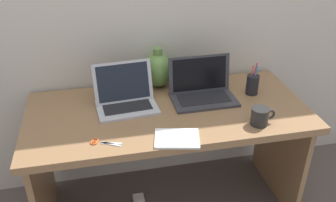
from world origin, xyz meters
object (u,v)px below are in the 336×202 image
(laptop_left, at_px, (125,95))
(laptop_right, at_px, (202,88))
(green_vase, at_px, (158,70))
(coffee_mug, at_px, (260,116))
(notebook_stack, at_px, (177,138))
(pen_cup, at_px, (252,84))
(scissors, at_px, (100,142))
(power_brick, at_px, (139,199))

(laptop_left, height_order, laptop_right, laptop_left)
(green_vase, xyz_separation_m, coffee_mug, (0.42, -0.52, -0.06))
(laptop_left, xyz_separation_m, green_vase, (0.22, 0.19, 0.04))
(notebook_stack, relative_size, coffee_mug, 1.66)
(laptop_right, xyz_separation_m, pen_cup, (0.29, -0.02, 0.00))
(scissors, bearing_deg, laptop_right, 29.19)
(notebook_stack, height_order, pen_cup, pen_cup)
(laptop_left, height_order, power_brick, laptop_left)
(pen_cup, relative_size, scissors, 1.30)
(laptop_left, xyz_separation_m, notebook_stack, (0.20, -0.36, -0.06))
(coffee_mug, height_order, pen_cup, pen_cup)
(power_brick, bearing_deg, notebook_stack, -65.51)
(laptop_right, xyz_separation_m, power_brick, (-0.39, -0.02, -0.75))
(coffee_mug, bearing_deg, pen_cup, 73.57)
(notebook_stack, height_order, power_brick, notebook_stack)
(laptop_right, xyz_separation_m, green_vase, (-0.21, 0.19, 0.05))
(green_vase, xyz_separation_m, scissors, (-0.37, -0.51, -0.10))
(green_vase, relative_size, scissors, 1.65)
(laptop_right, height_order, green_vase, green_vase)
(laptop_left, relative_size, pen_cup, 1.77)
(laptop_right, distance_m, pen_cup, 0.29)
(laptop_right, distance_m, power_brick, 0.84)
(coffee_mug, distance_m, pen_cup, 0.32)
(scissors, bearing_deg, pen_cup, 19.13)
(green_vase, distance_m, power_brick, 0.84)
(notebook_stack, bearing_deg, laptop_right, 58.40)
(notebook_stack, bearing_deg, laptop_left, 118.76)
(pen_cup, bearing_deg, power_brick, 179.96)
(notebook_stack, height_order, scissors, notebook_stack)
(laptop_left, distance_m, laptop_right, 0.43)
(laptop_right, distance_m, scissors, 0.67)
(laptop_left, bearing_deg, power_brick, -18.88)
(power_brick, bearing_deg, laptop_right, 3.02)
(laptop_right, bearing_deg, power_brick, -176.98)
(laptop_left, xyz_separation_m, laptop_right, (0.43, 0.01, -0.00))
(notebook_stack, bearing_deg, green_vase, 88.36)
(scissors, height_order, power_brick, scissors)
(laptop_left, distance_m, power_brick, 0.75)
(laptop_left, relative_size, notebook_stack, 1.61)
(laptop_left, xyz_separation_m, coffee_mug, (0.63, -0.32, -0.02))
(coffee_mug, relative_size, scissors, 0.87)
(green_vase, height_order, scissors, green_vase)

